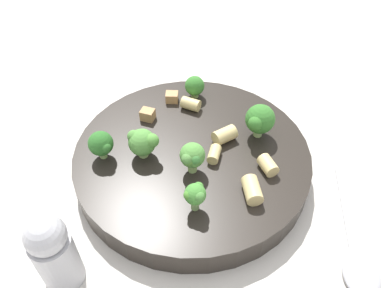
{
  "coord_description": "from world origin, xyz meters",
  "views": [
    {
      "loc": [
        0.14,
        -0.28,
        0.35
      ],
      "look_at": [
        0.0,
        0.0,
        0.04
      ],
      "focal_mm": 35.0,
      "sensor_mm": 36.0,
      "label": 1
    }
  ],
  "objects_px": {
    "rigatoni_2": "(225,135)",
    "rigatoni_4": "(268,165)",
    "broccoli_floret_2": "(195,86)",
    "rigatoni_3": "(252,190)",
    "broccoli_floret_1": "(195,195)",
    "broccoli_floret_0": "(192,157)",
    "broccoli_floret_5": "(260,119)",
    "broccoli_floret_3": "(143,142)",
    "chicken_chunk_1": "(148,115)",
    "broccoli_floret_4": "(101,144)",
    "spoon": "(357,253)",
    "rigatoni_1": "(213,156)",
    "chicken_chunk_0": "(172,97)",
    "rigatoni_0": "(191,104)",
    "pepper_shaker": "(54,252)",
    "pasta_bowl": "(192,157)"
  },
  "relations": [
    {
      "from": "broccoli_floret_1",
      "to": "rigatoni_1",
      "type": "relative_size",
      "value": 1.52
    },
    {
      "from": "broccoli_floret_3",
      "to": "rigatoni_1",
      "type": "height_order",
      "value": "broccoli_floret_3"
    },
    {
      "from": "broccoli_floret_4",
      "to": "broccoli_floret_3",
      "type": "bearing_deg",
      "value": 29.99
    },
    {
      "from": "broccoli_floret_5",
      "to": "rigatoni_0",
      "type": "xyz_separation_m",
      "value": [
        -0.1,
        0.01,
        -0.02
      ]
    },
    {
      "from": "broccoli_floret_2",
      "to": "rigatoni_3",
      "type": "height_order",
      "value": "broccoli_floret_2"
    },
    {
      "from": "rigatoni_3",
      "to": "chicken_chunk_1",
      "type": "bearing_deg",
      "value": 161.17
    },
    {
      "from": "chicken_chunk_1",
      "to": "rigatoni_0",
      "type": "bearing_deg",
      "value": 47.45
    },
    {
      "from": "broccoli_floret_5",
      "to": "pepper_shaker",
      "type": "xyz_separation_m",
      "value": [
        -0.11,
        -0.24,
        -0.01
      ]
    },
    {
      "from": "rigatoni_3",
      "to": "spoon",
      "type": "xyz_separation_m",
      "value": [
        0.12,
        0.0,
        -0.04
      ]
    },
    {
      "from": "chicken_chunk_1",
      "to": "pepper_shaker",
      "type": "xyz_separation_m",
      "value": [
        0.03,
        -0.21,
        0.01
      ]
    },
    {
      "from": "rigatoni_0",
      "to": "chicken_chunk_1",
      "type": "height_order",
      "value": "rigatoni_0"
    },
    {
      "from": "broccoli_floret_3",
      "to": "chicken_chunk_1",
      "type": "height_order",
      "value": "broccoli_floret_3"
    },
    {
      "from": "broccoli_floret_4",
      "to": "broccoli_floret_0",
      "type": "bearing_deg",
      "value": 14.71
    },
    {
      "from": "rigatoni_0",
      "to": "rigatoni_3",
      "type": "distance_m",
      "value": 0.16
    },
    {
      "from": "broccoli_floret_2",
      "to": "rigatoni_0",
      "type": "distance_m",
      "value": 0.03
    },
    {
      "from": "broccoli_floret_2",
      "to": "broccoli_floret_5",
      "type": "relative_size",
      "value": 0.71
    },
    {
      "from": "broccoli_floret_1",
      "to": "broccoli_floret_0",
      "type": "bearing_deg",
      "value": 120.85
    },
    {
      "from": "rigatoni_3",
      "to": "spoon",
      "type": "height_order",
      "value": "rigatoni_3"
    },
    {
      "from": "broccoli_floret_1",
      "to": "broccoli_floret_5",
      "type": "relative_size",
      "value": 0.77
    },
    {
      "from": "broccoli_floret_3",
      "to": "rigatoni_1",
      "type": "relative_size",
      "value": 1.65
    },
    {
      "from": "broccoli_floret_0",
      "to": "broccoli_floret_1",
      "type": "distance_m",
      "value": 0.05
    },
    {
      "from": "broccoli_floret_4",
      "to": "broccoli_floret_5",
      "type": "distance_m",
      "value": 0.19
    },
    {
      "from": "broccoli_floret_2",
      "to": "spoon",
      "type": "relative_size",
      "value": 0.19
    },
    {
      "from": "spoon",
      "to": "rigatoni_4",
      "type": "bearing_deg",
      "value": 160.39
    },
    {
      "from": "broccoli_floret_3",
      "to": "chicken_chunk_1",
      "type": "xyz_separation_m",
      "value": [
        -0.03,
        0.06,
        -0.01
      ]
    },
    {
      "from": "broccoli_floret_0",
      "to": "broccoli_floret_5",
      "type": "distance_m",
      "value": 0.1
    },
    {
      "from": "pasta_bowl",
      "to": "pepper_shaker",
      "type": "distance_m",
      "value": 0.19
    },
    {
      "from": "rigatoni_0",
      "to": "chicken_chunk_1",
      "type": "relative_size",
      "value": 1.43
    },
    {
      "from": "broccoli_floret_1",
      "to": "broccoli_floret_5",
      "type": "bearing_deg",
      "value": 81.79
    },
    {
      "from": "broccoli_floret_5",
      "to": "rigatoni_4",
      "type": "height_order",
      "value": "broccoli_floret_5"
    },
    {
      "from": "rigatoni_1",
      "to": "broccoli_floret_5",
      "type": "bearing_deg",
      "value": 63.64
    },
    {
      "from": "broccoli_floret_3",
      "to": "rigatoni_1",
      "type": "xyz_separation_m",
      "value": [
        0.07,
        0.03,
        -0.02
      ]
    },
    {
      "from": "rigatoni_3",
      "to": "pepper_shaker",
      "type": "height_order",
      "value": "pepper_shaker"
    },
    {
      "from": "broccoli_floret_4",
      "to": "rigatoni_4",
      "type": "xyz_separation_m",
      "value": [
        0.18,
        0.07,
        -0.01
      ]
    },
    {
      "from": "broccoli_floret_1",
      "to": "spoon",
      "type": "height_order",
      "value": "broccoli_floret_1"
    },
    {
      "from": "chicken_chunk_0",
      "to": "rigatoni_4",
      "type": "bearing_deg",
      "value": -21.26
    },
    {
      "from": "broccoli_floret_0",
      "to": "broccoli_floret_2",
      "type": "height_order",
      "value": "broccoli_floret_0"
    },
    {
      "from": "broccoli_floret_5",
      "to": "pepper_shaker",
      "type": "bearing_deg",
      "value": -113.54
    },
    {
      "from": "broccoli_floret_4",
      "to": "rigatoni_1",
      "type": "relative_size",
      "value": 1.61
    },
    {
      "from": "broccoli_floret_2",
      "to": "broccoli_floret_3",
      "type": "height_order",
      "value": "broccoli_floret_3"
    },
    {
      "from": "broccoli_floret_5",
      "to": "rigatoni_4",
      "type": "relative_size",
      "value": 1.9
    },
    {
      "from": "rigatoni_0",
      "to": "rigatoni_3",
      "type": "relative_size",
      "value": 0.82
    },
    {
      "from": "broccoli_floret_2",
      "to": "spoon",
      "type": "height_order",
      "value": "broccoli_floret_2"
    },
    {
      "from": "rigatoni_2",
      "to": "chicken_chunk_1",
      "type": "relative_size",
      "value": 1.62
    },
    {
      "from": "rigatoni_1",
      "to": "chicken_chunk_1",
      "type": "bearing_deg",
      "value": 165.08
    },
    {
      "from": "spoon",
      "to": "broccoli_floret_1",
      "type": "bearing_deg",
      "value": -165.31
    },
    {
      "from": "rigatoni_2",
      "to": "rigatoni_4",
      "type": "relative_size",
      "value": 1.19
    },
    {
      "from": "rigatoni_0",
      "to": "broccoli_floret_3",
      "type": "bearing_deg",
      "value": -95.38
    },
    {
      "from": "broccoli_floret_2",
      "to": "rigatoni_2",
      "type": "height_order",
      "value": "broccoli_floret_2"
    },
    {
      "from": "chicken_chunk_1",
      "to": "spoon",
      "type": "xyz_separation_m",
      "value": [
        0.28,
        -0.05,
        -0.03
      ]
    }
  ]
}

